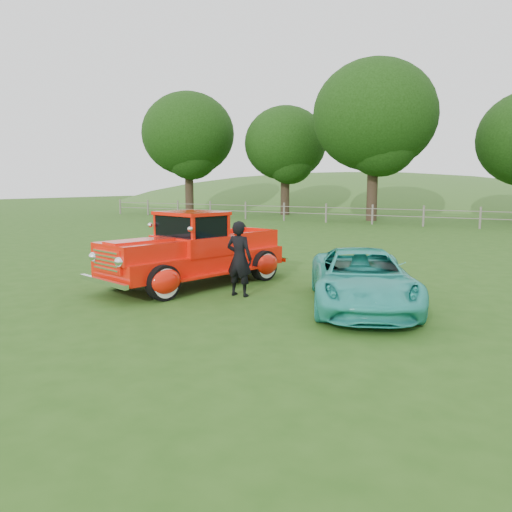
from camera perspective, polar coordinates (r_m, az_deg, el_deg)
The scene contains 9 objects.
ground at distance 10.08m, azimuth -8.50°, elevation -5.79°, with size 140.00×140.00×0.00m, color #275015.
distant_hills at distance 68.20m, azimuth 21.55°, elevation 1.79°, with size 116.00×60.00×18.00m.
fence_line at distance 30.29m, azimuth 18.60°, elevation 4.36°, with size 48.00×0.12×1.20m.
tree_far_west at distance 42.78m, azimuth -7.75°, elevation 13.61°, with size 7.60×7.60×9.93m.
tree_mid_west at distance 40.08m, azimuth 3.38°, elevation 12.69°, with size 6.40×6.40×8.46m.
tree_near_west at distance 34.42m, azimuth 13.40°, elevation 15.31°, with size 8.00×8.00×10.42m.
red_pickup at distance 12.10m, azimuth -7.10°, elevation 0.43°, with size 3.06×5.25×1.78m.
teal_sedan at distance 10.07m, azimuth 11.99°, elevation -2.57°, with size 1.89×4.11×1.14m, color teal.
man at distance 10.80m, azimuth -1.92°, elevation -0.31°, with size 0.60×0.39×1.65m, color black.
Camera 1 is at (6.16, -7.60, 2.43)m, focal length 35.00 mm.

